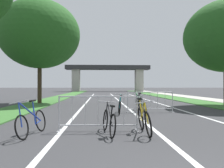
% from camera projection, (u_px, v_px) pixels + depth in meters
% --- Properties ---
extents(grass_verge_left, '(2.41, 61.15, 0.05)m').
position_uv_depth(grass_verge_left, '(62.00, 97.00, 26.65)').
color(grass_verge_left, '#386B2D').
rests_on(grass_verge_left, ground).
extents(grass_verge_right, '(2.41, 61.15, 0.05)m').
position_uv_depth(grass_verge_right, '(165.00, 97.00, 27.28)').
color(grass_verge_right, '#386B2D').
rests_on(grass_verge_right, ground).
extents(sidewalk_path_right, '(2.35, 61.15, 0.08)m').
position_uv_depth(sidewalk_path_right, '(184.00, 96.00, 27.40)').
color(sidewalk_path_right, '#ADA89E').
rests_on(sidewalk_path_right, ground).
extents(lane_stripe_center, '(0.14, 35.38, 0.01)m').
position_uv_depth(lane_stripe_center, '(119.00, 101.00, 19.65)').
color(lane_stripe_center, silver).
rests_on(lane_stripe_center, ground).
extents(lane_stripe_right_lane, '(0.14, 35.38, 0.01)m').
position_uv_depth(lane_stripe_right_lane, '(150.00, 101.00, 19.79)').
color(lane_stripe_right_lane, silver).
rests_on(lane_stripe_right_lane, ground).
extents(lane_stripe_left_lane, '(0.14, 35.38, 0.01)m').
position_uv_depth(lane_stripe_left_lane, '(88.00, 101.00, 19.51)').
color(lane_stripe_left_lane, silver).
rests_on(lane_stripe_left_lane, ground).
extents(overpass_bridge, '(19.67, 3.39, 6.12)m').
position_uv_depth(overpass_bridge, '(108.00, 73.00, 52.49)').
color(overpass_bridge, '#2D2D30').
rests_on(overpass_bridge, ground).
extents(tree_left_pine_far, '(5.98, 5.98, 7.73)m').
position_uv_depth(tree_left_pine_far, '(40.00, 35.00, 16.61)').
color(tree_left_pine_far, '#3D2D1E').
rests_on(tree_left_pine_far, ground).
extents(crowd_barrier_nearest, '(2.39, 0.54, 1.05)m').
position_uv_depth(crowd_barrier_nearest, '(98.00, 114.00, 6.59)').
color(crowd_barrier_nearest, '#ADADB2').
rests_on(crowd_barrier_nearest, ground).
extents(crowd_barrier_second, '(2.37, 0.44, 1.05)m').
position_uv_depth(crowd_barrier_second, '(150.00, 102.00, 11.32)').
color(crowd_barrier_second, '#ADADB2').
rests_on(crowd_barrier_second, ground).
extents(bicycle_silver_0, '(0.44, 1.69, 0.95)m').
position_uv_depth(bicycle_silver_0, '(142.00, 106.00, 10.82)').
color(bicycle_silver_0, black).
rests_on(bicycle_silver_0, ground).
extents(bicycle_blue_1, '(0.66, 1.73, 1.00)m').
position_uv_depth(bicycle_blue_1, '(32.00, 122.00, 6.05)').
color(bicycle_blue_1, black).
rests_on(bicycle_blue_1, ground).
extents(bicycle_black_2, '(0.54, 1.68, 0.90)m').
position_uv_depth(bicycle_black_2, '(109.00, 121.00, 6.20)').
color(bicycle_black_2, black).
rests_on(bicycle_black_2, ground).
extents(bicycle_green_3, '(0.54, 1.71, 1.00)m').
position_uv_depth(bicycle_green_3, '(140.00, 104.00, 11.83)').
color(bicycle_green_3, black).
rests_on(bicycle_green_3, ground).
extents(bicycle_teal_4, '(0.55, 1.70, 0.96)m').
position_uv_depth(bicycle_teal_4, '(120.00, 106.00, 10.71)').
color(bicycle_teal_4, black).
rests_on(bicycle_teal_4, ground).
extents(bicycle_yellow_5, '(0.50, 1.71, 1.00)m').
position_uv_depth(bicycle_yellow_5, '(144.00, 120.00, 6.26)').
color(bicycle_yellow_5, black).
rests_on(bicycle_yellow_5, ground).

